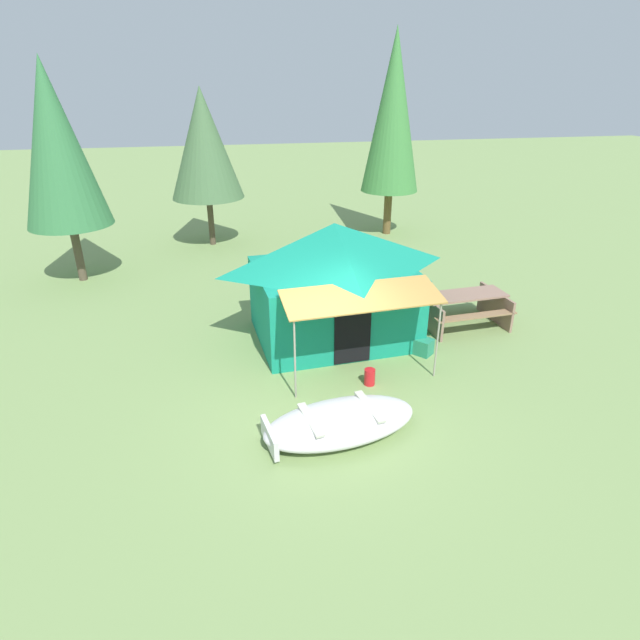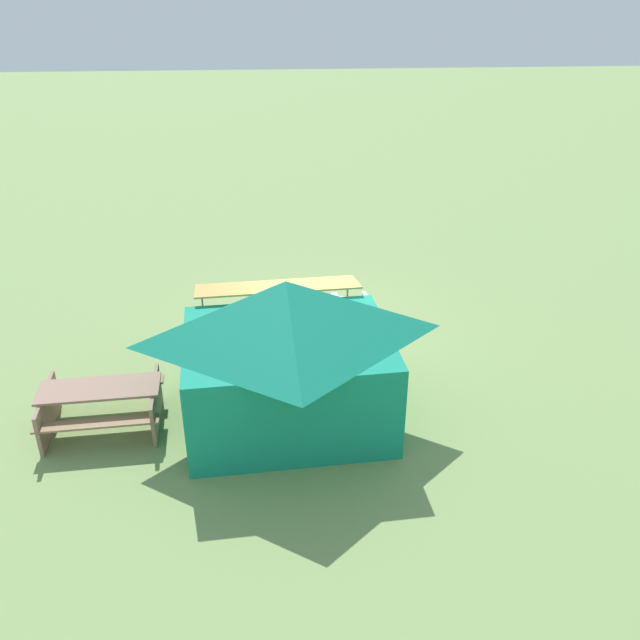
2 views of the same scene
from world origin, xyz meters
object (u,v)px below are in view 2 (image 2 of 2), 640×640
(picnic_table, at_px, (101,402))
(cooler_box, at_px, (199,378))
(canvas_cabin_tent, at_px, (288,351))
(beached_rowboat, at_px, (316,312))
(fuel_can, at_px, (275,348))

(picnic_table, bearing_deg, cooler_box, -142.39)
(canvas_cabin_tent, bearing_deg, beached_rowboat, -101.17)
(beached_rowboat, xyz_separation_m, fuel_can, (0.91, 1.37, -0.07))
(beached_rowboat, distance_m, canvas_cabin_tent, 3.73)
(canvas_cabin_tent, bearing_deg, cooler_box, -35.36)
(fuel_can, bearing_deg, canvas_cabin_tent, 95.98)
(canvas_cabin_tent, bearing_deg, fuel_can, -84.02)
(cooler_box, bearing_deg, fuel_can, -144.95)
(picnic_table, bearing_deg, canvas_cabin_tent, 179.64)
(picnic_table, bearing_deg, beached_rowboat, -137.39)
(picnic_table, distance_m, fuel_can, 3.58)
(canvas_cabin_tent, xyz_separation_m, cooler_box, (1.62, -1.15, -1.17))
(canvas_cabin_tent, xyz_separation_m, picnic_table, (3.09, -0.02, -0.85))
(beached_rowboat, bearing_deg, picnic_table, 42.61)
(beached_rowboat, bearing_deg, cooler_box, 45.41)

